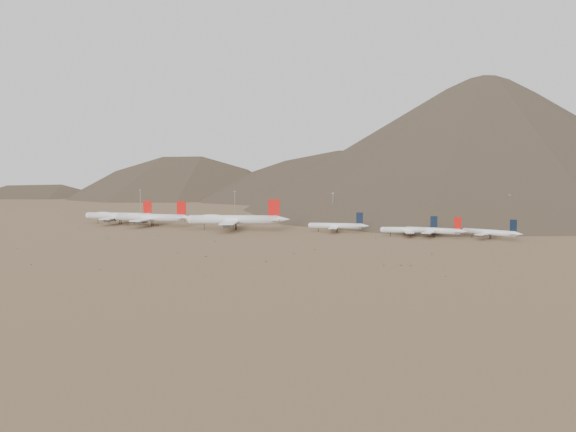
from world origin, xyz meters
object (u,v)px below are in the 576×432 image
(narrowbody_b, at_px, (411,230))
(control_tower, at_px, (324,216))
(widebody_centre, at_px, (151,217))
(widebody_east, at_px, (235,220))
(narrowbody_a, at_px, (338,226))
(widebody_west, at_px, (119,216))

(narrowbody_b, height_order, control_tower, narrowbody_b)
(widebody_centre, distance_m, widebody_east, 77.73)
(widebody_centre, distance_m, narrowbody_a, 155.73)
(widebody_centre, height_order, narrowbody_a, widebody_centre)
(widebody_centre, xyz_separation_m, narrowbody_b, (211.18, -5.70, -2.48))
(widebody_east, xyz_separation_m, narrowbody_b, (133.69, 0.39, -3.47))
(widebody_west, bearing_deg, control_tower, 18.13)
(widebody_west, xyz_separation_m, widebody_centre, (36.75, -9.07, 0.30))
(widebody_east, height_order, narrowbody_a, widebody_east)
(widebody_centre, relative_size, narrowbody_b, 1.63)
(widebody_west, relative_size, widebody_east, 0.86)
(widebody_east, xyz_separation_m, control_tower, (41.75, 96.02, -2.82))
(widebody_east, bearing_deg, narrowbody_b, -16.28)
(narrowbody_a, distance_m, narrowbody_b, 56.62)
(control_tower, bearing_deg, narrowbody_b, -46.13)
(widebody_centre, xyz_separation_m, widebody_east, (77.49, -6.09, 0.99))
(widebody_east, bearing_deg, control_tower, 50.06)
(widebody_west, height_order, narrowbody_a, widebody_west)
(widebody_west, distance_m, widebody_centre, 37.85)
(narrowbody_a, relative_size, control_tower, 3.74)
(widebody_centre, relative_size, narrowbody_a, 1.55)
(control_tower, bearing_deg, widebody_east, -113.50)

